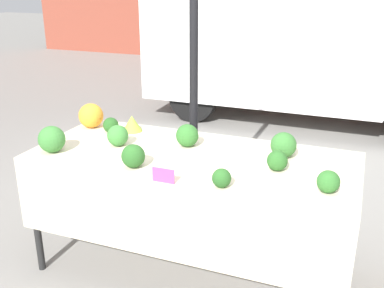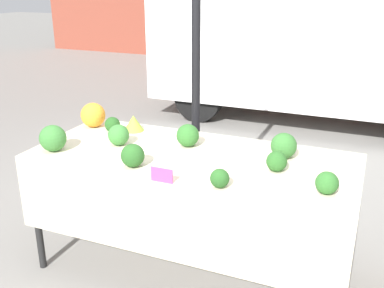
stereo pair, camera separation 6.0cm
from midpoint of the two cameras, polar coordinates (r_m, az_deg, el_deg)
ground_plane at (r=3.45m, az=-0.52°, el=-15.40°), size 40.00×40.00×0.00m
tent_pole at (r=3.70m, az=-0.25°, el=6.70°), size 0.07×0.07×2.28m
parked_truck at (r=6.86m, az=13.20°, el=14.64°), size 4.49×1.88×2.63m
market_table at (r=2.99m, az=-1.08°, el=-3.73°), size 2.17×0.94×0.90m
orange_cauliflower at (r=3.64m, az=-13.17°, el=3.53°), size 0.19×0.19×0.19m
romanesco_head at (r=3.50m, az=-8.11°, el=2.60°), size 0.16×0.16×0.12m
broccoli_head_0 at (r=3.19m, az=-17.90°, el=0.57°), size 0.18×0.18×0.18m
broccoli_head_1 at (r=2.58m, az=16.29°, el=-4.61°), size 0.13×0.13×0.13m
broccoli_head_2 at (r=2.55m, az=3.09°, el=-4.34°), size 0.11×0.11×0.11m
broccoli_head_3 at (r=2.80m, az=10.17°, el=-2.09°), size 0.13×0.13×0.13m
broccoli_head_4 at (r=3.20m, az=-9.94°, el=1.06°), size 0.15×0.15×0.15m
broccoli_head_5 at (r=3.49m, az=-10.76°, el=2.36°), size 0.12×0.12×0.12m
broccoli_head_6 at (r=2.82m, az=-8.08°, el=-1.52°), size 0.15×0.15×0.15m
broccoli_head_7 at (r=3.14m, az=-1.16°, el=1.09°), size 0.16×0.16×0.16m
broccoli_head_8 at (r=3.00m, az=10.98°, el=-0.14°), size 0.17×0.17×0.17m
price_sign at (r=2.61m, az=-4.35°, el=-4.00°), size 0.14×0.01×0.09m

